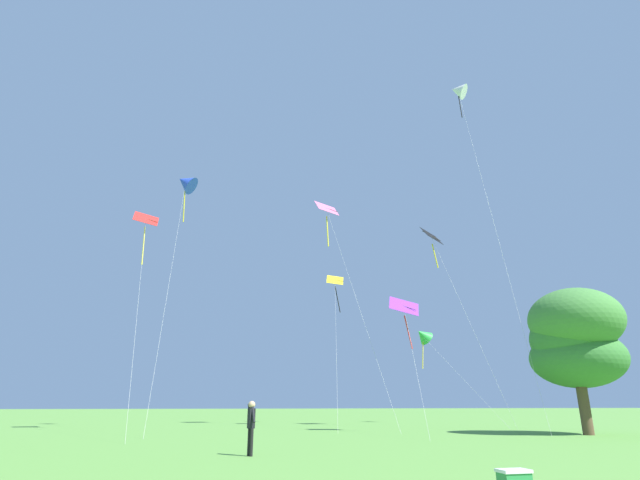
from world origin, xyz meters
name	(u,v)px	position (x,y,z in m)	size (l,w,h in m)	color
kite_green_small	(423,335)	(18.33, 39.28, 7.96)	(2.14, 12.61, 8.92)	green
kite_black_large	(433,243)	(15.98, 31.02, 14.48)	(3.67, 5.93, 15.98)	black
kite_white_distant	(458,91)	(19.16, 30.01, 29.37)	(4.32, 11.81, 30.34)	white
kite_pink_low	(328,218)	(7.85, 35.09, 17.55)	(2.45, 12.80, 19.38)	pink
kite_yellow_diamond	(336,288)	(8.35, 34.44, 10.99)	(3.44, 10.40, 12.30)	yellow
kite_purple_streamer	(405,314)	(10.49, 25.01, 7.30)	(3.36, 7.96, 8.57)	purple
kite_red_high	(145,230)	(-6.93, 30.07, 13.44)	(2.52, 11.86, 15.05)	red
kite_blue_delta	(186,183)	(-4.67, 33.96, 19.17)	(2.31, 12.36, 20.21)	blue
person_far_back	(251,423)	(-0.62, 12.74, 1.05)	(0.26, 0.56, 1.74)	black
tree_right_cluster	(575,339)	(19.03, 20.09, 5.28)	(5.68, 6.05, 8.21)	brown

